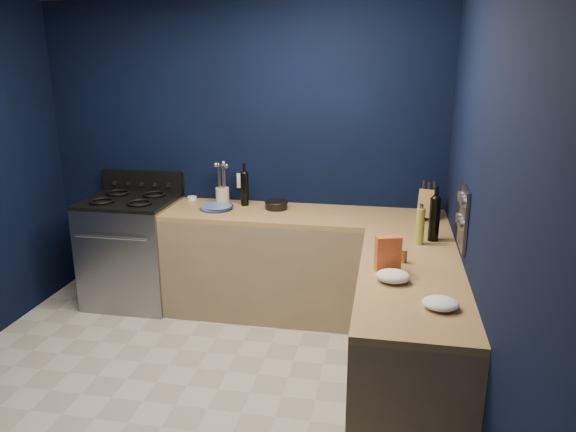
% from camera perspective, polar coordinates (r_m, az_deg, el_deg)
% --- Properties ---
extents(floor, '(3.50, 3.50, 0.02)m').
position_cam_1_polar(floor, '(3.77, -11.68, -18.85)').
color(floor, '#B3AF9D').
rests_on(floor, ground).
extents(wall_back, '(3.50, 0.02, 2.60)m').
position_cam_1_polar(wall_back, '(4.83, -4.81, 6.28)').
color(wall_back, black).
rests_on(wall_back, ground).
extents(wall_right, '(0.02, 3.50, 2.60)m').
position_cam_1_polar(wall_right, '(2.99, 19.68, -1.03)').
color(wall_right, black).
rests_on(wall_right, ground).
extents(cab_back, '(2.30, 0.63, 0.86)m').
position_cam_1_polar(cab_back, '(4.64, 1.59, -5.29)').
color(cab_back, '#897150').
rests_on(cab_back, floor).
extents(top_back, '(2.30, 0.63, 0.04)m').
position_cam_1_polar(top_back, '(4.49, 1.64, 0.05)').
color(top_back, brown).
rests_on(top_back, cab_back).
extents(cab_right, '(0.63, 1.67, 0.86)m').
position_cam_1_polar(cab_right, '(3.56, 12.32, -12.85)').
color(cab_right, '#897150').
rests_on(cab_right, floor).
extents(top_right, '(0.63, 1.67, 0.04)m').
position_cam_1_polar(top_right, '(3.36, 12.78, -6.15)').
color(top_right, brown).
rests_on(top_right, cab_right).
extents(gas_range, '(0.76, 0.66, 0.92)m').
position_cam_1_polar(gas_range, '(5.07, -15.83, -3.67)').
color(gas_range, gray).
rests_on(gas_range, floor).
extents(oven_door, '(0.59, 0.02, 0.42)m').
position_cam_1_polar(oven_door, '(4.81, -17.45, -5.03)').
color(oven_door, black).
rests_on(oven_door, gas_range).
extents(cooktop, '(0.76, 0.66, 0.03)m').
position_cam_1_polar(cooktop, '(4.93, -16.26, 1.53)').
color(cooktop, black).
rests_on(cooktop, gas_range).
extents(backguard, '(0.76, 0.06, 0.20)m').
position_cam_1_polar(backguard, '(5.17, -14.89, 3.50)').
color(backguard, black).
rests_on(backguard, gas_range).
extents(spice_panel, '(0.02, 0.28, 0.38)m').
position_cam_1_polar(spice_panel, '(3.54, 17.80, -0.23)').
color(spice_panel, gray).
rests_on(spice_panel, wall_right).
extents(wall_outlet, '(0.09, 0.02, 0.13)m').
position_cam_1_polar(wall_outlet, '(4.85, -4.82, 3.67)').
color(wall_outlet, white).
rests_on(wall_outlet, wall_back).
extents(plate_stack, '(0.34, 0.34, 0.03)m').
position_cam_1_polar(plate_stack, '(4.64, -7.50, 0.90)').
color(plate_stack, '#4553A4').
rests_on(plate_stack, top_back).
extents(ramekin, '(0.10, 0.10, 0.03)m').
position_cam_1_polar(ramekin, '(4.97, -9.97, 1.85)').
color(ramekin, white).
rests_on(ramekin, top_back).
extents(utensil_crock, '(0.15, 0.15, 0.15)m').
position_cam_1_polar(utensil_crock, '(4.78, -6.83, 2.09)').
color(utensil_crock, beige).
rests_on(utensil_crock, top_back).
extents(wine_bottle_back, '(0.08, 0.08, 0.28)m').
position_cam_1_polar(wine_bottle_back, '(4.71, -4.54, 2.80)').
color(wine_bottle_back, black).
rests_on(wine_bottle_back, top_back).
extents(lemon_basket, '(0.22, 0.22, 0.07)m').
position_cam_1_polar(lemon_basket, '(4.60, -1.22, 1.17)').
color(lemon_basket, black).
rests_on(lemon_basket, top_back).
extents(knife_block, '(0.18, 0.28, 0.27)m').
position_cam_1_polar(knife_block, '(4.47, 14.33, 1.19)').
color(knife_block, brown).
rests_on(knife_block, top_back).
extents(wine_bottle_right, '(0.08, 0.08, 0.30)m').
position_cam_1_polar(wine_bottle_right, '(3.92, 15.00, -0.37)').
color(wine_bottle_right, black).
rests_on(wine_bottle_right, top_right).
extents(oil_bottle, '(0.07, 0.07, 0.25)m').
position_cam_1_polar(oil_bottle, '(3.83, 13.60, -1.07)').
color(oil_bottle, olive).
rests_on(oil_bottle, top_right).
extents(spice_jar_near, '(0.05, 0.05, 0.09)m').
position_cam_1_polar(spice_jar_near, '(3.61, 10.31, -3.28)').
color(spice_jar_near, olive).
rests_on(spice_jar_near, top_right).
extents(spice_jar_far, '(0.05, 0.05, 0.08)m').
position_cam_1_polar(spice_jar_far, '(3.50, 11.96, -4.09)').
color(spice_jar_far, olive).
rests_on(spice_jar_far, top_right).
extents(crouton_bag, '(0.16, 0.11, 0.22)m').
position_cam_1_polar(crouton_bag, '(3.32, 10.36, -3.91)').
color(crouton_bag, '#B40B1E').
rests_on(crouton_bag, top_right).
extents(towel_front, '(0.24, 0.22, 0.07)m').
position_cam_1_polar(towel_front, '(3.20, 10.88, -6.17)').
color(towel_front, white).
rests_on(towel_front, top_right).
extents(towel_end, '(0.24, 0.22, 0.06)m').
position_cam_1_polar(towel_end, '(2.94, 15.60, -8.75)').
color(towel_end, white).
rests_on(towel_end, top_right).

